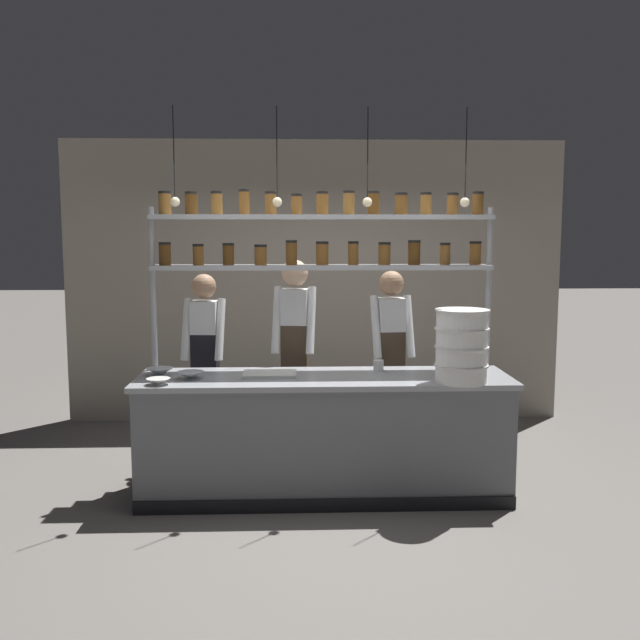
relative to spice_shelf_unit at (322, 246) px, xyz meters
The scene contains 14 objects.
ground_plane 1.92m from the spice_shelf_unit, 90.11° to the right, with size 40.00×40.00×0.00m, color slate.
back_wall 1.98m from the spice_shelf_unit, 90.02° to the left, with size 5.21×0.12×2.95m, color #9E9384.
prep_counter 1.47m from the spice_shelf_unit, 90.11° to the right, with size 2.81×0.76×0.92m.
spice_shelf_unit is the anchor object (origin of this frame).
chef_left 1.44m from the spice_shelf_unit, 155.16° to the left, with size 0.38×0.30×1.65m.
chef_center 0.96m from the spice_shelf_unit, 120.18° to the left, with size 0.39×0.32×1.77m.
chef_right 1.19m from the spice_shelf_unit, 35.69° to the left, with size 0.38×0.31×1.67m.
container_stack 1.34m from the spice_shelf_unit, 31.08° to the right, with size 0.39×0.39×0.53m.
cutting_board 1.08m from the spice_shelf_unit, 144.25° to the right, with size 0.40×0.26×0.02m.
prep_bowl_near_left 1.58m from the spice_shelf_unit, 168.32° to the right, with size 0.20×0.20×0.06m.
prep_bowl_center_front 1.42m from the spice_shelf_unit, 158.08° to the right, with size 0.20×0.20×0.06m.
prep_bowl_center_back 1.63m from the spice_shelf_unit, 153.44° to the right, with size 0.17×0.17×0.05m.
serving_cup_front 1.04m from the spice_shelf_unit, 21.35° to the right, with size 0.08×0.08×0.09m.
pendant_light_row 0.49m from the spice_shelf_unit, 93.13° to the right, with size 2.19×0.07×0.72m.
Camera 1 is at (-0.23, -5.27, 1.99)m, focal length 40.00 mm.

